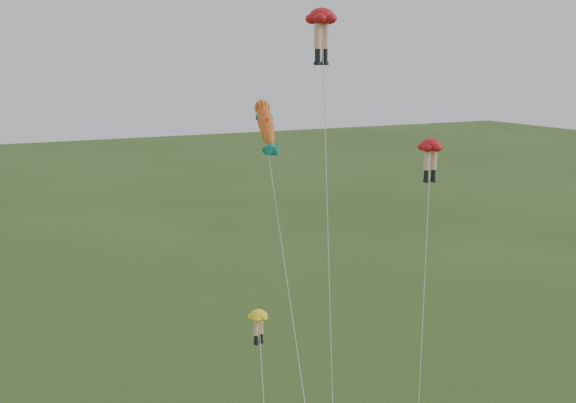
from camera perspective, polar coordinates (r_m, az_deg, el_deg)
name	(u,v)px	position (r m, az deg, el deg)	size (l,w,h in m)	color
legs_kite_red_high	(322,25)	(33.33, 3.02, 15.36)	(5.24, 10.40, 22.12)	red
legs_kite_red_mid	(431,155)	(32.14, 12.55, 4.01)	(5.45, 6.67, 15.81)	red
legs_kite_yellow	(259,328)	(29.30, -2.60, -11.16)	(3.15, 7.86, 8.52)	yellow
fish_kite	(266,125)	(34.31, -1.99, 6.85)	(3.54, 13.58, 17.78)	orange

